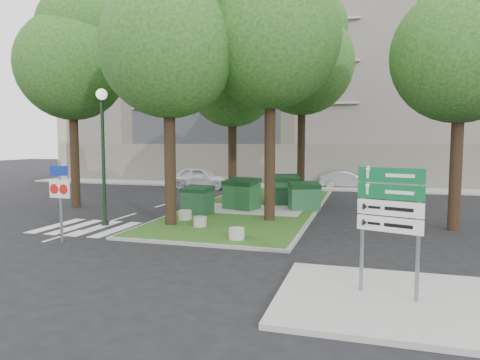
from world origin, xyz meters
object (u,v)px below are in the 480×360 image
at_px(tree_street_left, 74,55).
at_px(bollard_mid, 200,222).
at_px(tree_median_mid, 234,72).
at_px(car_silver, 346,180).
at_px(dumpster_c, 283,190).
at_px(litter_bin, 299,194).
at_px(tree_median_near_left, 171,36).
at_px(bollard_left, 185,215).
at_px(street_lamp, 103,140).
at_px(bollard_right, 237,233).
at_px(dumpster_a, 197,200).
at_px(dumpster_d, 304,196).
at_px(directional_sign, 390,211).
at_px(tree_median_near_right, 273,24).
at_px(tree_street_right, 464,41).
at_px(car_white, 201,178).
at_px(traffic_sign_pole, 60,190).
at_px(dumpster_b, 242,194).
at_px(tree_median_far, 304,53).

bearing_deg(tree_street_left, bollard_mid, -24.04).
relative_size(tree_median_mid, car_silver, 2.63).
bearing_deg(dumpster_c, litter_bin, 52.90).
relative_size(tree_median_near_left, bollard_left, 19.75).
height_order(dumpster_c, street_lamp, street_lamp).
distance_m(dumpster_c, bollard_right, 8.48).
height_order(dumpster_a, bollard_right, dumpster_a).
relative_size(dumpster_c, dumpster_d, 1.14).
xyz_separation_m(tree_median_near_left, bollard_left, (0.03, 1.05, -7.01)).
relative_size(tree_median_mid, directional_sign, 3.74).
height_order(bollard_right, car_silver, car_silver).
relative_size(bollard_right, bollard_mid, 1.01).
xyz_separation_m(tree_median_near_right, tree_street_right, (7.00, 0.50, -1.00)).
xyz_separation_m(tree_median_near_right, tree_median_mid, (-3.00, 4.50, -1.01)).
relative_size(tree_median_mid, car_white, 2.16).
bearing_deg(car_white, dumpster_a, -160.53).
bearing_deg(tree_street_right, traffic_sign_pole, -155.36).
relative_size(tree_street_left, dumpster_b, 5.88).
height_order(street_lamp, directional_sign, street_lamp).
height_order(dumpster_b, street_lamp, street_lamp).
distance_m(tree_street_left, dumpster_c, 12.57).
relative_size(dumpster_b, traffic_sign_pole, 0.69).
xyz_separation_m(tree_median_near_left, bollard_right, (3.13, -1.82, -7.01)).
bearing_deg(directional_sign, tree_street_right, 89.80).
bearing_deg(tree_street_left, bollard_left, -19.19).
bearing_deg(tree_median_mid, street_lamp, -115.24).
xyz_separation_m(dumpster_c, bollard_right, (0.03, -8.47, -0.55)).
bearing_deg(tree_median_far, directional_sign, -75.64).
relative_size(tree_street_right, bollard_mid, 19.55).
xyz_separation_m(traffic_sign_pole, car_silver, (8.28, 20.10, -1.11)).
height_order(tree_street_right, bollard_mid, tree_street_right).
distance_m(tree_street_left, tree_street_right, 17.54).
distance_m(dumpster_a, bollard_mid, 3.17).
relative_size(street_lamp, car_white, 1.17).
relative_size(tree_median_far, dumpster_d, 7.04).
bearing_deg(tree_median_near_right, tree_median_mid, 123.69).
distance_m(tree_median_mid, tree_street_left, 8.11).
distance_m(tree_median_mid, bollard_mid, 9.44).
distance_m(dumpster_b, car_white, 10.71).
xyz_separation_m(dumpster_b, street_lamp, (-4.28, -4.89, 2.55)).
xyz_separation_m(tree_median_far, car_silver, (2.16, 7.17, -7.69)).
relative_size(directional_sign, car_white, 0.58).
height_order(bollard_left, car_white, car_white).
relative_size(dumpster_b, dumpster_c, 0.97).
xyz_separation_m(tree_street_left, dumpster_a, (6.90, -0.77, -6.94)).
xyz_separation_m(dumpster_d, traffic_sign_pole, (-6.84, -8.50, 0.98)).
distance_m(street_lamp, traffic_sign_pole, 3.42).
height_order(tree_street_right, litter_bin, tree_street_right).
bearing_deg(tree_median_mid, car_silver, 62.22).
height_order(dumpster_c, traffic_sign_pole, traffic_sign_pole).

